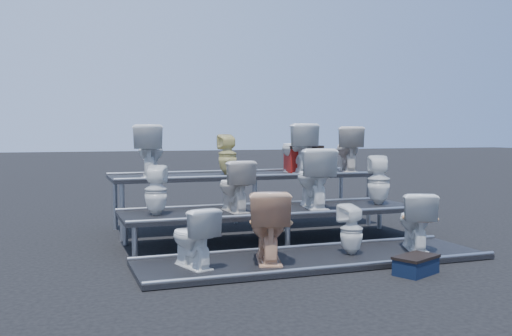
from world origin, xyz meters
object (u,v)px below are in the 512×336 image
object	(u,v)px
toilet_4	(156,190)
red_crate	(303,160)
step_stool	(416,266)
toilet_8	(150,151)
toilet_9	(227,154)
toilet_2	(351,229)
toilet_5	(234,186)
toilet_6	(314,178)
toilet_7	(379,180)
toilet_1	(268,225)
toilet_0	(193,237)
toilet_10	(297,148)
toilet_11	(348,149)
toilet_3	(415,221)

from	to	relation	value
toilet_4	red_crate	world-z (taller)	red_crate
step_stool	toilet_8	bearing A→B (deg)	98.76
toilet_8	toilet_9	world-z (taller)	toilet_8
toilet_2	toilet_9	bearing A→B (deg)	-82.46
toilet_5	toilet_6	xyz separation A→B (m)	(1.18, 0.00, 0.08)
toilet_7	toilet_8	world-z (taller)	toilet_8
toilet_4	toilet_1	bearing A→B (deg)	147.55
toilet_7	toilet_9	size ratio (longest dim) A/B	1.13
toilet_0	toilet_1	size ratio (longest dim) A/B	0.80
toilet_4	toilet_5	world-z (taller)	toilet_5
toilet_10	toilet_8	bearing A→B (deg)	-0.38
toilet_9	toilet_11	distance (m)	2.14
toilet_3	toilet_10	bearing A→B (deg)	-57.25
toilet_7	toilet_11	world-z (taller)	toilet_11
toilet_4	toilet_9	distance (m)	1.92
toilet_10	red_crate	xyz separation A→B (m)	(0.16, 0.10, -0.20)
toilet_0	toilet_2	xyz separation A→B (m)	(1.95, 0.00, -0.03)
toilet_4	toilet_9	bearing A→B (deg)	-117.62
toilet_7	toilet_0	bearing A→B (deg)	46.38
toilet_10	toilet_9	bearing A→B (deg)	-0.38
toilet_8	step_stool	world-z (taller)	toilet_8
red_crate	step_stool	distance (m)	3.73
toilet_4	toilet_6	bearing A→B (deg)	-161.48
toilet_1	toilet_8	world-z (taller)	toilet_8
toilet_3	toilet_6	xyz separation A→B (m)	(-0.80, 1.30, 0.46)
toilet_1	toilet_5	xyz separation A→B (m)	(0.01, 1.30, 0.34)
toilet_6	toilet_8	world-z (taller)	toilet_8
toilet_10	red_crate	bearing A→B (deg)	-148.92
toilet_2	toilet_8	world-z (taller)	toilet_8
toilet_1	toilet_7	size ratio (longest dim) A/B	1.13
toilet_8	step_stool	xyz separation A→B (m)	(2.29, -3.49, -1.16)
toilet_6	toilet_4	bearing A→B (deg)	10.55
toilet_7	red_crate	size ratio (longest dim) A/B	1.31
toilet_11	step_stool	world-z (taller)	toilet_11
toilet_7	red_crate	world-z (taller)	red_crate
toilet_5	step_stool	xyz separation A→B (m)	(1.36, -2.19, -0.72)
toilet_0	toilet_1	bearing A→B (deg)	163.87
toilet_5	red_crate	distance (m)	2.17
toilet_1	toilet_8	xyz separation A→B (m)	(-0.92, 2.60, 0.78)
toilet_2	toilet_4	distance (m)	2.53
toilet_1	step_stool	world-z (taller)	toilet_1
toilet_1	toilet_8	bearing A→B (deg)	-54.49
toilet_11	step_stool	xyz separation A→B (m)	(-1.07, -3.49, -1.15)
toilet_0	toilet_2	world-z (taller)	toilet_0
toilet_9	toilet_10	xyz separation A→B (m)	(1.19, 0.00, 0.08)
toilet_11	red_crate	bearing A→B (deg)	11.50
toilet_0	red_crate	size ratio (longest dim) A/B	1.19
toilet_6	step_stool	xyz separation A→B (m)	(0.18, -2.19, -0.80)
toilet_2	toilet_0	bearing A→B (deg)	-9.05
toilet_5	red_crate	world-z (taller)	red_crate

